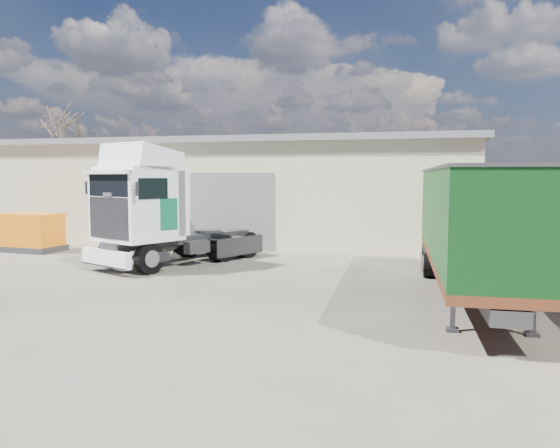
% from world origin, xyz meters
% --- Properties ---
extents(ground, '(120.00, 120.00, 0.00)m').
position_xyz_m(ground, '(0.00, 0.00, 0.00)').
color(ground, '#2A2822').
rests_on(ground, ground).
extents(warehouse, '(30.60, 12.60, 5.42)m').
position_xyz_m(warehouse, '(-6.00, 16.00, 2.66)').
color(warehouse, beige).
rests_on(warehouse, ground).
extents(bare_tree, '(4.00, 4.00, 9.60)m').
position_xyz_m(bare_tree, '(-18.00, 20.00, 7.92)').
color(bare_tree, '#382B21').
rests_on(bare_tree, ground).
extents(tractor_unit, '(5.26, 7.22, 4.63)m').
position_xyz_m(tractor_unit, '(-3.27, 4.99, 1.95)').
color(tractor_unit, black).
rests_on(tractor_unit, ground).
extents(box_trailer, '(2.68, 11.11, 3.67)m').
position_xyz_m(box_trailer, '(7.83, 2.10, 2.24)').
color(box_trailer, '#2D2D30').
rests_on(box_trailer, ground).
extents(panel_van, '(2.49, 4.64, 1.80)m').
position_xyz_m(panel_van, '(-5.54, 8.27, 0.93)').
color(panel_van, black).
rests_on(panel_van, ground).
extents(orange_skip, '(2.93, 1.98, 1.74)m').
position_xyz_m(orange_skip, '(-10.83, 7.44, 0.76)').
color(orange_skip, '#2D2D30').
rests_on(orange_skip, ground).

